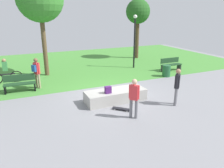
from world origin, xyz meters
The scene contains 14 objects.
ground_plane centered at (0.00, 0.00, 0.00)m, with size 28.00×28.00×0.00m, color gray.
grass_lawn centered at (0.00, 7.66, 0.00)m, with size 26.60×12.68×0.01m, color #478C38.
concrete_ledge centered at (-0.21, -0.95, 0.27)m, with size 2.90×1.05×0.55m, color #A8A59E.
backpack_on_ledge centered at (-0.68, -1.15, 0.71)m, with size 0.28×0.20×0.32m, color #4C1E66.
skater_performing_trick centered at (-0.29, -2.82, 0.95)m, with size 0.37×0.37×1.64m.
skater_watching centered at (2.12, -2.47, 1.00)m, with size 0.37×0.36×1.71m.
skateboard_by_ledge centered at (-0.41, -1.98, 0.06)m, with size 0.72×0.69×0.08m.
park_bench_far_right centered at (-4.32, 2.34, 0.48)m, with size 1.63×0.57×0.91m.
park_bench_center_lawn centered at (5.91, 2.64, 0.48)m, with size 1.60×0.49×0.91m.
tree_young_birch centered at (6.00, 7.73, 4.05)m, with size 2.13×2.13×5.21m.
lamp_post centered at (3.88, 4.51, 2.40)m, with size 0.28×0.28×3.91m.
trash_bin centered at (4.66, 1.50, 0.38)m, with size 0.52×0.52×0.76m, color #1E592D.
pedestrian_with_backpack centered at (-3.40, 2.53, 1.03)m, with size 0.44×0.43×1.71m.
cyclist_on_bicycle centered at (-5.01, 4.30, 0.63)m, with size 1.82×0.22×1.52m.
Camera 1 is at (-4.28, -9.64, 4.05)m, focal length 34.59 mm.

